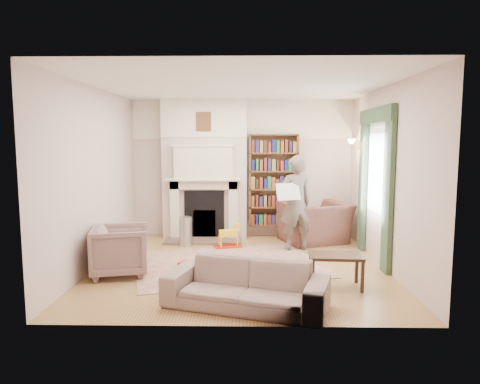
{
  "coord_description": "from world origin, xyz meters",
  "views": [
    {
      "loc": [
        0.13,
        -6.6,
        1.95
      ],
      "look_at": [
        0.0,
        0.25,
        1.15
      ],
      "focal_mm": 32.0,
      "sensor_mm": 36.0,
      "label": 1
    }
  ],
  "objects_px": {
    "sofa": "(246,284)",
    "coffee_table": "(335,271)",
    "paraffin_heater": "(186,232)",
    "rocking_horse": "(228,236)",
    "bookcase": "(273,180)",
    "armchair_reading": "(315,222)",
    "armchair_left": "(120,250)",
    "man_reading": "(295,203)"
  },
  "relations": [
    {
      "from": "bookcase",
      "to": "armchair_reading",
      "type": "bearing_deg",
      "value": -31.8
    },
    {
      "from": "bookcase",
      "to": "paraffin_heater",
      "type": "bearing_deg",
      "value": -153.98
    },
    {
      "from": "coffee_table",
      "to": "sofa",
      "type": "bearing_deg",
      "value": -145.34
    },
    {
      "from": "armchair_reading",
      "to": "man_reading",
      "type": "distance_m",
      "value": 0.88
    },
    {
      "from": "paraffin_heater",
      "to": "armchair_reading",
      "type": "bearing_deg",
      "value": 7.85
    },
    {
      "from": "bookcase",
      "to": "armchair_reading",
      "type": "xyz_separation_m",
      "value": [
        0.78,
        -0.49,
        -0.78
      ]
    },
    {
      "from": "bookcase",
      "to": "man_reading",
      "type": "xyz_separation_m",
      "value": [
        0.33,
        -1.09,
        -0.31
      ]
    },
    {
      "from": "armchair_left",
      "to": "paraffin_heater",
      "type": "height_order",
      "value": "armchair_left"
    },
    {
      "from": "bookcase",
      "to": "paraffin_heater",
      "type": "xyz_separation_m",
      "value": [
        -1.7,
        -0.83,
        -0.9
      ]
    },
    {
      "from": "armchair_left",
      "to": "rocking_horse",
      "type": "relative_size",
      "value": 1.55
    },
    {
      "from": "sofa",
      "to": "rocking_horse",
      "type": "distance_m",
      "value": 2.87
    },
    {
      "from": "bookcase",
      "to": "rocking_horse",
      "type": "relative_size",
      "value": 3.57
    },
    {
      "from": "man_reading",
      "to": "coffee_table",
      "type": "bearing_deg",
      "value": 79.51
    },
    {
      "from": "armchair_left",
      "to": "sofa",
      "type": "distance_m",
      "value": 2.23
    },
    {
      "from": "armchair_reading",
      "to": "coffee_table",
      "type": "xyz_separation_m",
      "value": [
        -0.12,
        -2.61,
        -0.17
      ]
    },
    {
      "from": "rocking_horse",
      "to": "armchair_left",
      "type": "bearing_deg",
      "value": -149.79
    },
    {
      "from": "paraffin_heater",
      "to": "rocking_horse",
      "type": "distance_m",
      "value": 0.83
    },
    {
      "from": "man_reading",
      "to": "rocking_horse",
      "type": "bearing_deg",
      "value": -24.52
    },
    {
      "from": "bookcase",
      "to": "coffee_table",
      "type": "height_order",
      "value": "bookcase"
    },
    {
      "from": "armchair_left",
      "to": "paraffin_heater",
      "type": "distance_m",
      "value": 1.91
    },
    {
      "from": "sofa",
      "to": "armchair_left",
      "type": "bearing_deg",
      "value": 163.61
    },
    {
      "from": "rocking_horse",
      "to": "sofa",
      "type": "bearing_deg",
      "value": -99.8
    },
    {
      "from": "bookcase",
      "to": "armchair_left",
      "type": "bearing_deg",
      "value": -132.73
    },
    {
      "from": "bookcase",
      "to": "armchair_reading",
      "type": "distance_m",
      "value": 1.21
    },
    {
      "from": "paraffin_heater",
      "to": "rocking_horse",
      "type": "xyz_separation_m",
      "value": [
        0.81,
        -0.16,
        -0.05
      ]
    },
    {
      "from": "man_reading",
      "to": "rocking_horse",
      "type": "relative_size",
      "value": 3.32
    },
    {
      "from": "rocking_horse",
      "to": "man_reading",
      "type": "bearing_deg",
      "value": -21.36
    },
    {
      "from": "armchair_left",
      "to": "man_reading",
      "type": "distance_m",
      "value": 3.17
    },
    {
      "from": "bookcase",
      "to": "man_reading",
      "type": "distance_m",
      "value": 1.18
    },
    {
      "from": "sofa",
      "to": "paraffin_heater",
      "type": "bearing_deg",
      "value": 128.14
    },
    {
      "from": "sofa",
      "to": "armchair_reading",
      "type": "bearing_deg",
      "value": 85.56
    },
    {
      "from": "paraffin_heater",
      "to": "coffee_table",
      "type": "bearing_deg",
      "value": -43.87
    },
    {
      "from": "coffee_table",
      "to": "man_reading",
      "type": "bearing_deg",
      "value": 102.4
    },
    {
      "from": "armchair_reading",
      "to": "coffee_table",
      "type": "relative_size",
      "value": 1.72
    },
    {
      "from": "bookcase",
      "to": "sofa",
      "type": "distance_m",
      "value": 3.98
    },
    {
      "from": "armchair_left",
      "to": "coffee_table",
      "type": "xyz_separation_m",
      "value": [
        3.06,
        -0.49,
        -0.14
      ]
    },
    {
      "from": "bookcase",
      "to": "armchair_reading",
      "type": "height_order",
      "value": "bookcase"
    },
    {
      "from": "sofa",
      "to": "rocking_horse",
      "type": "bearing_deg",
      "value": 114.02
    },
    {
      "from": "armchair_left",
      "to": "coffee_table",
      "type": "height_order",
      "value": "armchair_left"
    },
    {
      "from": "coffee_table",
      "to": "paraffin_heater",
      "type": "distance_m",
      "value": 3.27
    },
    {
      "from": "sofa",
      "to": "coffee_table",
      "type": "bearing_deg",
      "value": 48.75
    },
    {
      "from": "sofa",
      "to": "man_reading",
      "type": "distance_m",
      "value": 2.94
    }
  ]
}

